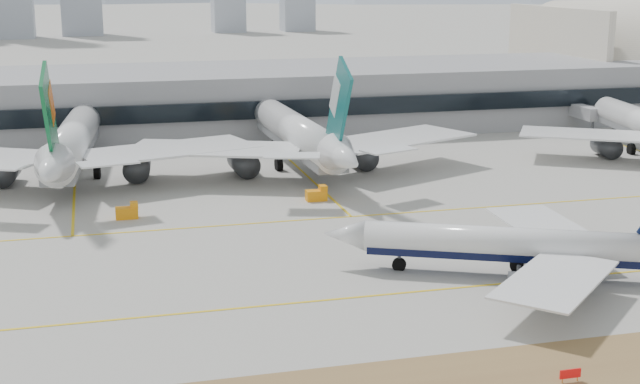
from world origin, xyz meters
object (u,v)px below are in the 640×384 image
object	(u,v)px
taxiing_airliner	(526,246)
terminal	(187,101)
widebody_cathay	(301,137)
widebody_eva	(71,145)

from	to	relation	value
taxiing_airliner	terminal	world-z (taller)	taxiing_airliner
taxiing_airliner	widebody_cathay	bearing A→B (deg)	-54.29
widebody_eva	widebody_cathay	distance (m)	43.63
taxiing_airliner	widebody_cathay	world-z (taller)	widebody_cathay
terminal	taxiing_airliner	bearing A→B (deg)	-75.69
taxiing_airliner	widebody_eva	bearing A→B (deg)	-26.47
taxiing_airliner	widebody_eva	xyz separation A→B (m)	(-56.83, 70.82, 2.53)
widebody_cathay	terminal	size ratio (longest dim) A/B	0.25
taxiing_airliner	widebody_eva	size ratio (longest dim) A/B	0.69
taxiing_airliner	terminal	bearing A→B (deg)	-50.90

